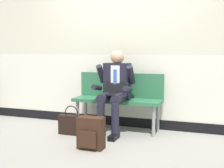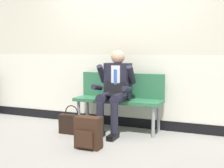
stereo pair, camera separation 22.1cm
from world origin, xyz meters
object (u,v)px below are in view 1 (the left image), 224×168
(backpack, at_px, (91,133))
(handbag, at_px, (72,124))
(bench_with_person, at_px, (119,96))
(person_seated, at_px, (114,89))

(backpack, xyz_separation_m, handbag, (-0.54, 0.50, -0.04))
(bench_with_person, height_order, backpack, bench_with_person)
(person_seated, distance_m, backpack, 0.95)
(backpack, relative_size, handbag, 0.94)
(bench_with_person, xyz_separation_m, person_seated, (0.00, -0.20, 0.13))
(backpack, bearing_deg, bench_with_person, 88.69)
(bench_with_person, xyz_separation_m, handbag, (-0.56, -0.52, -0.38))
(person_seated, height_order, backpack, person_seated)
(bench_with_person, height_order, handbag, bench_with_person)
(bench_with_person, distance_m, handbag, 0.85)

